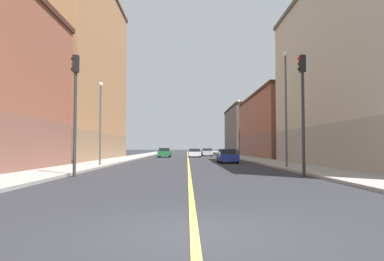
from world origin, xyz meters
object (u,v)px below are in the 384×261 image
(traffic_light_right_near, at_px, (75,98))
(car_blue, at_px, (227,156))
(building_left_mid, at_px, (278,126))
(car_green, at_px, (165,153))
(building_left_far, at_px, (247,131))
(street_lamp_right_near, at_px, (100,114))
(building_right_midblock, at_px, (76,71))
(traffic_light_left_near, at_px, (303,98))
(street_lamp_left_far, at_px, (239,123))
(car_silver, at_px, (207,152))
(car_white, at_px, (195,153))
(building_left_near, at_px, (371,68))
(street_lamp_left_near, at_px, (286,98))

(traffic_light_right_near, bearing_deg, car_blue, 58.78)
(building_left_mid, relative_size, car_green, 6.13)
(building_left_far, distance_m, street_lamp_right_near, 57.45)
(building_left_mid, height_order, car_blue, building_left_mid)
(building_right_midblock, xyz_separation_m, traffic_light_left_near, (19.75, -24.66, -6.76))
(street_lamp_left_far, distance_m, car_blue, 14.66)
(street_lamp_right_near, relative_size, car_silver, 1.64)
(traffic_light_left_near, bearing_deg, street_lamp_left_far, 88.05)
(car_blue, height_order, car_green, car_green)
(car_silver, bearing_deg, building_right_midblock, -132.17)
(car_white, relative_size, car_silver, 0.99)
(building_left_far, bearing_deg, street_lamp_right_near, -111.20)
(building_right_midblock, height_order, car_silver, building_right_midblock)
(building_left_mid, distance_m, car_silver, 13.95)
(building_right_midblock, distance_m, traffic_light_right_near, 26.74)
(building_left_mid, bearing_deg, traffic_light_right_near, -119.27)
(traffic_light_left_near, bearing_deg, street_lamp_right_near, 143.77)
(car_white, bearing_deg, building_left_near, -65.83)
(street_lamp_right_near, height_order, car_green, street_lamp_right_near)
(building_left_far, xyz_separation_m, car_silver, (-10.42, -19.42, -4.68))
(traffic_light_left_near, relative_size, street_lamp_left_far, 0.81)
(traffic_light_right_near, height_order, street_lamp_right_near, street_lamp_right_near)
(building_right_midblock, bearing_deg, car_silver, 47.83)
(car_green, relative_size, car_silver, 1.04)
(street_lamp_left_far, bearing_deg, street_lamp_left_near, -90.00)
(building_right_midblock, bearing_deg, car_white, 38.28)
(building_left_far, distance_m, traffic_light_right_near, 66.07)
(traffic_light_left_near, height_order, street_lamp_left_far, street_lamp_left_far)
(building_right_midblock, bearing_deg, traffic_light_left_near, -51.31)
(building_left_near, bearing_deg, building_right_midblock, 148.69)
(street_lamp_left_near, distance_m, car_blue, 10.89)
(car_silver, bearing_deg, traffic_light_right_near, -102.11)
(building_left_far, distance_m, street_lamp_left_far, 33.86)
(building_left_mid, xyz_separation_m, traffic_light_right_near, (-19.78, -35.29, -0.66))
(traffic_light_left_near, bearing_deg, car_blue, 97.54)
(traffic_light_right_near, bearing_deg, traffic_light_left_near, 0.00)
(building_left_near, distance_m, traffic_light_left_near, 11.62)
(street_lamp_left_near, xyz_separation_m, street_lamp_right_near, (-13.95, 2.72, -0.94))
(building_right_midblock, distance_m, car_white, 21.46)
(building_left_mid, height_order, building_right_midblock, building_right_midblock)
(car_green, bearing_deg, traffic_light_left_near, -75.04)
(building_right_midblock, relative_size, street_lamp_right_near, 3.87)
(street_lamp_right_near, relative_size, car_white, 1.66)
(car_blue, bearing_deg, street_lamp_right_near, -148.15)
(building_left_far, height_order, car_green, building_left_far)
(building_right_midblock, relative_size, traffic_light_left_near, 3.95)
(building_left_far, xyz_separation_m, traffic_light_right_near, (-19.78, -63.03, -1.23))
(street_lamp_right_near, xyz_separation_m, street_lamp_left_far, (13.95, 20.39, 0.71))
(building_left_far, height_order, building_right_midblock, building_right_midblock)
(building_left_mid, distance_m, street_lamp_left_far, 8.71)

